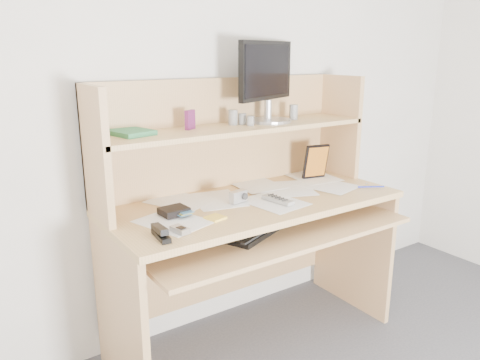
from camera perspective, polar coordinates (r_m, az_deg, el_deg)
back_wall at (r=2.37m, az=-2.67°, el=11.17°), size 3.60×0.04×2.50m
desk at (r=2.28m, az=0.65°, el=-3.27°), size 1.40×0.70×1.30m
paper_clutter at (r=2.20m, az=1.85°, el=-2.37°), size 1.32×0.54×0.01m
keyboard at (r=2.12m, az=2.43°, el=-5.61°), size 0.48×0.32×0.03m
tv_remote at (r=2.16m, az=4.62°, el=-2.42°), size 0.07×0.17×0.02m
flip_phone at (r=1.82m, az=-7.34°, el=-5.91°), size 0.06×0.09×0.02m
stapler at (r=1.77m, az=-9.62°, el=-6.24°), size 0.05×0.14×0.04m
wallet at (r=2.01m, az=-8.06°, el=-3.76°), size 0.12×0.10×0.03m
sticky_note_pad at (r=1.96m, az=-3.03°, el=-4.61°), size 0.09×0.09×0.01m
digital_camera at (r=2.14m, az=-0.23°, el=-2.01°), size 0.09×0.05×0.05m
game_case at (r=2.56m, az=9.22°, el=2.24°), size 0.13×0.04×0.19m
blue_pen at (r=2.47m, az=15.69°, el=-0.80°), size 0.12×0.07×0.01m
card_box at (r=2.15m, az=-6.11°, el=7.32°), size 0.06×0.05×0.09m
shelf_book at (r=2.06m, az=-13.37°, el=5.71°), size 0.19×0.23×0.02m
chip_stack_a at (r=2.29m, az=0.27°, el=7.45°), size 0.04×0.04×0.05m
chip_stack_b at (r=2.27m, az=-0.86°, el=7.63°), size 0.06×0.06×0.07m
chip_stack_c at (r=2.25m, az=1.27°, el=7.22°), size 0.04×0.04×0.05m
chip_stack_d at (r=2.47m, az=6.55°, el=8.22°), size 0.05×0.05×0.08m
monitor at (r=2.38m, az=3.27°, el=12.17°), size 0.43×0.24×0.39m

